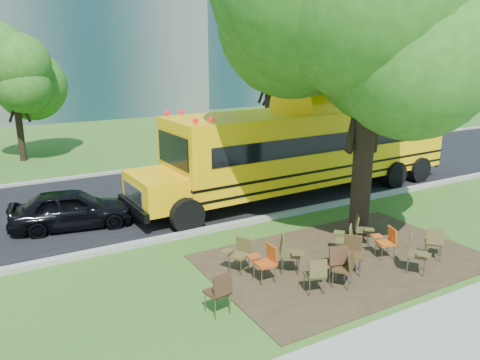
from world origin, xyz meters
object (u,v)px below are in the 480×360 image
chair_9 (239,251)px  chair_11 (346,237)px  main_tree (372,30)px  chair_12 (361,227)px  chair_1 (317,272)px  chair_10 (288,251)px  chair_4 (337,259)px  chair_8 (266,259)px  black_car (72,209)px  chair_7 (435,240)px  chair_0 (220,288)px  chair_6 (387,239)px  chair_2 (345,265)px  chair_3 (351,251)px  school_bus (313,145)px  chair_5 (415,251)px

chair_9 → chair_11: bearing=-127.7°
main_tree → chair_12: size_ratio=11.25×
chair_1 → chair_10: bearing=104.9°
chair_4 → chair_8: bearing=165.5°
chair_11 → black_car: 8.10m
chair_7 → chair_0: bearing=-135.0°
chair_6 → chair_4: bearing=118.4°
main_tree → chair_6: size_ratio=10.94×
main_tree → chair_12: bearing=-127.9°
chair_2 → chair_6: (1.99, 0.65, -0.02)m
chair_1 → chair_2: (0.77, -0.06, 0.00)m
chair_4 → chair_12: bearing=49.0°
chair_3 → chair_9: (-2.31, 1.39, -0.04)m
school_bus → chair_10: (-4.74, -5.18, -1.22)m
chair_3 → chair_10: chair_10 is taller
main_tree → chair_11: bearing=-144.8°
school_bus → chair_3: 6.93m
main_tree → chair_5: size_ratio=9.74×
chair_4 → chair_5: (1.93, -0.59, 0.00)m
main_tree → chair_4: (-2.50, -1.92, -5.16)m
chair_9 → chair_0: bearing=113.0°
chair_11 → black_car: size_ratio=0.24×
chair_9 → chair_11: size_ratio=1.00×
main_tree → chair_5: (-0.57, -2.52, -5.16)m
chair_6 → chair_11: bearing=72.0°
school_bus → chair_0: size_ratio=13.82×
main_tree → chair_3: 5.77m
chair_5 → chair_11: (-0.77, 1.57, -0.06)m
chair_0 → chair_5: chair_5 is taller
chair_9 → chair_3: bearing=-146.8°
school_bus → chair_1: size_ratio=14.68×
chair_1 → black_car: black_car is taller
chair_3 → chair_11: bearing=-82.9°
chair_4 → chair_9: size_ratio=1.10×
chair_8 → chair_11: (2.56, 0.15, -0.03)m
chair_6 → chair_9: (-3.69, 1.21, 0.01)m
chair_12 → black_car: bearing=-90.5°
school_bus → chair_3: (-3.40, -5.91, -1.24)m
chair_4 → chair_9: chair_4 is taller
chair_4 → school_bus: bearing=72.4°
chair_3 → black_car: (-5.26, 6.44, 0.03)m
chair_0 → chair_8: 1.73m
main_tree → chair_3: bearing=-137.2°
chair_4 → chair_6: bearing=25.9°
chair_1 → chair_12: (2.81, 1.57, -0.03)m
chair_2 → chair_7: 2.97m
chair_2 → chair_5: size_ratio=0.92×
chair_12 → black_car: (-6.69, 5.29, 0.10)m
chair_10 → chair_11: 1.88m
chair_6 → chair_8: bearing=100.5°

